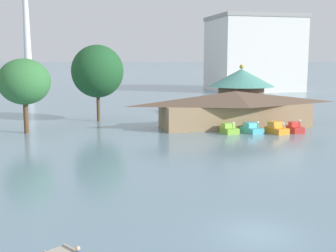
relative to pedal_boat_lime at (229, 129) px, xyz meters
The scene contains 10 objects.
ground_plane 31.27m from the pedal_boat_lime, 108.22° to the right, with size 2000.00×2000.00×0.00m, color slate.
pedal_boat_lime is the anchor object (origin of this frame).
pedal_boat_cyan 2.91m from the pedal_boat_lime, ahead, with size 2.16×3.03×1.59m.
pedal_boat_orange 5.79m from the pedal_boat_lime, 14.06° to the right, with size 2.27×3.07×1.49m.
pedal_boat_red 8.28m from the pedal_boat_lime, ahead, with size 1.41×2.38×1.77m.
boathouse 5.55m from the pedal_boat_lime, 60.90° to the left, with size 21.16×7.10×4.80m.
green_roof_pavilion 18.50m from the pedal_boat_lime, 63.19° to the left, with size 10.55×10.55×8.11m.
shoreline_tree_tall_left 25.59m from the pedal_boat_lime, 166.81° to the left, with size 6.31×6.31×9.10m.
shoreline_tree_mid 21.57m from the pedal_boat_lime, 136.55° to the left, with size 7.48×7.48×11.03m.
background_building_block 74.13m from the pedal_boat_lime, 63.92° to the left, with size 23.29×19.96×20.69m.
Camera 1 is at (-9.60, -20.30, 9.18)m, focal length 46.85 mm.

